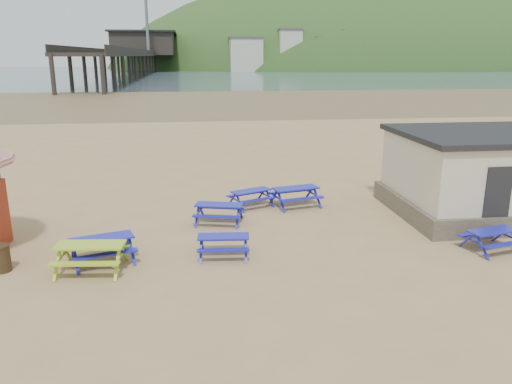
{
  "coord_description": "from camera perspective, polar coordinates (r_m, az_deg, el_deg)",
  "views": [
    {
      "loc": [
        -0.79,
        -16.04,
        5.85
      ],
      "look_at": [
        1.43,
        1.5,
        1.0
      ],
      "focal_mm": 35.0,
      "sensor_mm": 36.0,
      "label": 1
    }
  ],
  "objects": [
    {
      "name": "amenity_block",
      "position": [
        20.88,
        25.72,
        1.97
      ],
      "size": [
        7.4,
        5.4,
        3.15
      ],
      "color": "#665B4C",
      "rests_on": "ground"
    },
    {
      "name": "picnic_table_blue_f",
      "position": [
        17.12,
        25.37,
        -5.0
      ],
      "size": [
        1.83,
        1.6,
        0.66
      ],
      "rotation": [
        0.0,
        0.0,
        0.23
      ],
      "color": "#1B21B4",
      "rests_on": "ground"
    },
    {
      "name": "picnic_table_blue_d",
      "position": [
        15.32,
        -17.16,
        -6.31
      ],
      "size": [
        2.16,
        1.94,
        0.75
      ],
      "rotation": [
        0.0,
        0.0,
        0.32
      ],
      "color": "#1B21B4",
      "rests_on": "ground"
    },
    {
      "name": "wet_sand",
      "position": [
        71.28,
        -6.68,
        10.53
      ],
      "size": [
        400.0,
        400.0,
        0.0
      ],
      "primitive_type": "plane",
      "color": "brown",
      "rests_on": "ground"
    },
    {
      "name": "sea",
      "position": [
        186.13,
        -7.18,
        13.41
      ],
      "size": [
        400.0,
        400.0,
        0.0
      ],
      "primitive_type": "plane",
      "color": "#435460",
      "rests_on": "ground"
    },
    {
      "name": "headland_town",
      "position": [
        262.43,
        13.3,
        11.49
      ],
      "size": [
        264.0,
        144.0,
        108.0
      ],
      "color": "#2D4C1E",
      "rests_on": "ground"
    },
    {
      "name": "pier",
      "position": [
        195.03,
        -12.72,
        14.86
      ],
      "size": [
        24.0,
        220.0,
        39.29
      ],
      "color": "black",
      "rests_on": "ground"
    },
    {
      "name": "picnic_table_blue_b",
      "position": [
        18.02,
        -4.23,
        -2.46
      ],
      "size": [
        1.96,
        1.73,
        0.71
      ],
      "rotation": [
        0.0,
        0.0,
        -0.25
      ],
      "color": "#1B21B4",
      "rests_on": "ground"
    },
    {
      "name": "ground",
      "position": [
        17.09,
        -4.16,
        -4.72
      ],
      "size": [
        400.0,
        400.0,
        0.0
      ],
      "primitive_type": "plane",
      "color": "tan",
      "rests_on": "ground"
    },
    {
      "name": "picnic_table_blue_c",
      "position": [
        20.05,
        4.54,
        -0.53
      ],
      "size": [
        2.12,
        1.85,
        0.76
      ],
      "rotation": [
        0.0,
        0.0,
        0.24
      ],
      "color": "#1B21B4",
      "rests_on": "ground"
    },
    {
      "name": "picnic_table_blue_e",
      "position": [
        15.11,
        -3.73,
        -6.15
      ],
      "size": [
        1.63,
        1.35,
        0.64
      ],
      "rotation": [
        0.0,
        0.0,
        -0.08
      ],
      "color": "#1B21B4",
      "rests_on": "ground"
    },
    {
      "name": "picnic_table_blue_a",
      "position": [
        19.94,
        -0.58,
        -0.72
      ],
      "size": [
        1.98,
        1.83,
        0.67
      ],
      "rotation": [
        0.0,
        0.0,
        0.42
      ],
      "color": "#1B21B4",
      "rests_on": "ground"
    },
    {
      "name": "litter_bin",
      "position": [
        15.72,
        -27.11,
        -6.74
      ],
      "size": [
        0.52,
        0.52,
        0.77
      ],
      "color": "#382E17",
      "rests_on": "ground"
    },
    {
      "name": "picnic_table_yellow",
      "position": [
        14.81,
        -18.31,
        -7.09
      ],
      "size": [
        2.02,
        1.7,
        0.79
      ],
      "rotation": [
        0.0,
        0.0,
        -0.1
      ],
      "color": "#A9BB1C",
      "rests_on": "ground"
    }
  ]
}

